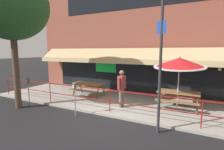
% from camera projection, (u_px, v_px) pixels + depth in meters
% --- Properties ---
extents(ground_plane, '(120.00, 120.00, 0.00)m').
position_uv_depth(ground_plane, '(106.00, 117.00, 7.16)').
color(ground_plane, black).
extents(patio_deck, '(15.00, 4.00, 0.10)m').
position_uv_depth(patio_deck, '(125.00, 103.00, 8.92)').
color(patio_deck, '#9E998E').
rests_on(patio_deck, ground).
extents(restaurant_building, '(15.00, 1.60, 8.29)m').
position_uv_depth(restaurant_building, '(141.00, 27.00, 10.33)').
color(restaurant_building, brown).
rests_on(restaurant_building, ground).
extents(patio_railing, '(13.84, 0.04, 0.97)m').
position_uv_depth(patio_railing, '(110.00, 96.00, 7.32)').
color(patio_railing, maroon).
rests_on(patio_railing, patio_deck).
extents(picnic_table_left, '(1.80, 1.42, 0.76)m').
position_uv_depth(picnic_table_left, '(89.00, 86.00, 9.98)').
color(picnic_table_left, brown).
rests_on(picnic_table_left, patio_deck).
extents(picnic_table_centre, '(1.80, 1.42, 0.76)m').
position_uv_depth(picnic_table_centre, '(178.00, 95.00, 7.86)').
color(picnic_table_centre, brown).
rests_on(picnic_table_centre, patio_deck).
extents(patio_umbrella_centre, '(2.14, 2.14, 2.38)m').
position_uv_depth(patio_umbrella_centre, '(179.00, 63.00, 7.48)').
color(patio_umbrella_centre, '#B7B2A8').
rests_on(patio_umbrella_centre, patio_deck).
extents(pedestrian_walking, '(0.25, 0.62, 1.71)m').
position_uv_depth(pedestrian_walking, '(122.00, 87.00, 7.99)').
color(pedestrian_walking, '#665B4C').
rests_on(pedestrian_walking, patio_deck).
extents(parking_meter_near, '(0.15, 0.16, 1.42)m').
position_uv_depth(parking_meter_near, '(28.00, 83.00, 8.36)').
color(parking_meter_near, gray).
rests_on(parking_meter_near, ground).
extents(parking_meter_far, '(0.15, 0.16, 1.42)m').
position_uv_depth(parking_meter_far, '(75.00, 89.00, 7.04)').
color(parking_meter_far, gray).
rests_on(parking_meter_far, ground).
extents(street_sign_pole, '(0.28, 0.09, 4.71)m').
position_uv_depth(street_sign_pole, '(161.00, 60.00, 5.44)').
color(street_sign_pole, '#2D2D33').
rests_on(street_sign_pole, ground).
extents(street_tree_curbside, '(3.41, 3.06, 6.56)m').
position_uv_depth(street_tree_curbside, '(11.00, 2.00, 7.54)').
color(street_tree_curbside, brown).
rests_on(street_tree_curbside, ground).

